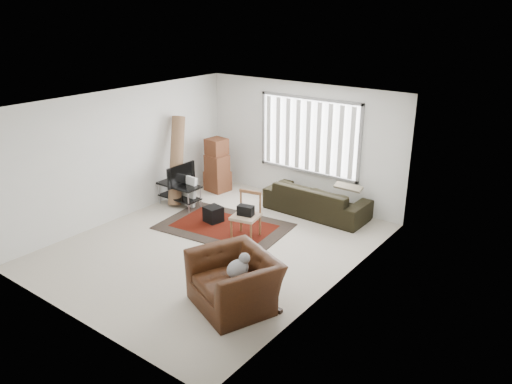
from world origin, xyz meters
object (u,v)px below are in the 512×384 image
tv_stand (179,190)px  moving_boxes (217,167)px  sofa (317,195)px  armchair (235,278)px  side_chair (246,214)px

tv_stand → moving_boxes: 1.28m
sofa → tv_stand: bearing=28.5°
tv_stand → armchair: (3.51, -2.35, 0.10)m
moving_boxes → sofa: (2.67, 0.18, -0.17)m
sofa → side_chair: size_ratio=2.47×
tv_stand → armchair: bearing=-33.8°
side_chair → armchair: bearing=-68.6°
armchair → sofa: bearing=124.4°
moving_boxes → armchair: bearing=-46.0°
tv_stand → armchair: armchair is taller
tv_stand → side_chair: 2.27m
tv_stand → sofa: (2.70, 1.43, 0.07)m
moving_boxes → armchair: moving_boxes is taller
tv_stand → moving_boxes: size_ratio=0.79×
tv_stand → armchair: 4.23m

